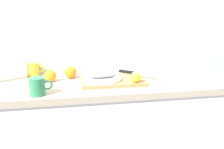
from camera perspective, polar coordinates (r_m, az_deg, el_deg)
The scene contains 11 objects.
back_wall at distance 1.91m, azimuth -7.23°, elevation 11.07°, with size 3.20×0.05×2.50m, color silver.
kitchen_counter at distance 1.81m, azimuth -5.79°, elevation -15.57°, with size 2.00×0.60×0.90m.
cutting_board at distance 1.63m, azimuth 0.00°, elevation -1.37°, with size 0.40×0.29×0.02m, color tan.
white_plate at distance 1.61m, azimuth -2.25°, elevation -0.95°, with size 0.25×0.25×0.01m, color white.
fish_fillet at distance 1.60m, azimuth -2.26°, elevation -0.07°, with size 0.19×0.08×0.04m, color gray.
chef_knife at distance 1.77m, azimuth 4.71°, elevation 0.42°, with size 0.23×0.22×0.02m.
lemon_0 at distance 1.55m, azimuth 5.41°, elevation -0.67°, with size 0.06×0.06×0.06m, color yellow.
coffee_mug_0 at distance 1.87m, azimuth -17.39°, elevation 1.07°, with size 0.12×0.08×0.09m.
coffee_mug_1 at distance 1.42m, azimuth -16.50°, elevation -2.61°, with size 0.13×0.09×0.10m.
orange_1 at distance 1.68m, azimuth -13.83°, elevation -0.28°, with size 0.08×0.08×0.08m, color orange.
orange_3 at distance 1.74m, azimuth -9.39°, elevation 0.49°, with size 0.08×0.08×0.08m, color orange.
Camera 1 is at (-0.12, -1.58, 1.33)m, focal length 40.34 mm.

